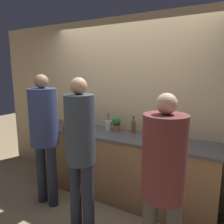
% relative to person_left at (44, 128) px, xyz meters
% --- Properties ---
extents(ground_plane, '(14.00, 14.00, 0.00)m').
position_rel_person_left_xyz_m(ground_plane, '(0.78, 0.30, -1.08)').
color(ground_plane, '#9E8460').
extents(wall_back, '(5.20, 0.06, 2.60)m').
position_rel_person_left_xyz_m(wall_back, '(0.78, 0.95, 0.22)').
color(wall_back, '#D6BC8C').
rests_on(wall_back, ground_plane).
extents(counter, '(2.70, 0.63, 0.95)m').
position_rel_person_left_xyz_m(counter, '(0.78, 0.65, -0.61)').
color(counter, '#9E754C').
rests_on(counter, ground_plane).
extents(person_left, '(0.37, 0.37, 1.79)m').
position_rel_person_left_xyz_m(person_left, '(0.00, 0.00, 0.00)').
color(person_left, '#232838').
rests_on(person_left, ground_plane).
extents(person_center, '(0.32, 0.32, 1.77)m').
position_rel_person_left_xyz_m(person_center, '(0.76, -0.21, -0.05)').
color(person_center, '#232838').
rests_on(person_center, ground_plane).
extents(person_right, '(0.36, 0.36, 1.67)m').
position_rel_person_left_xyz_m(person_right, '(1.71, -0.34, -0.08)').
color(person_right, '#4C4742').
rests_on(person_right, ground_plane).
extents(fruit_bowl, '(0.38, 0.38, 0.11)m').
position_rel_person_left_xyz_m(fruit_bowl, '(0.08, 0.56, -0.09)').
color(fruit_bowl, brown).
rests_on(fruit_bowl, counter).
extents(utensil_crock, '(0.10, 0.10, 0.26)m').
position_rel_person_left_xyz_m(utensil_crock, '(0.54, 0.77, -0.06)').
color(utensil_crock, silver).
rests_on(utensil_crock, counter).
extents(bottle_amber, '(0.06, 0.06, 0.24)m').
position_rel_person_left_xyz_m(bottle_amber, '(0.93, 0.81, -0.04)').
color(bottle_amber, brown).
rests_on(bottle_amber, counter).
extents(bottle_dark, '(0.06, 0.06, 0.18)m').
position_rel_person_left_xyz_m(bottle_dark, '(1.50, 0.64, -0.06)').
color(bottle_dark, '#333338').
rests_on(bottle_dark, counter).
extents(cup_yellow, '(0.07, 0.07, 0.10)m').
position_rel_person_left_xyz_m(cup_yellow, '(-0.29, 0.71, -0.08)').
color(cup_yellow, gold).
rests_on(cup_yellow, counter).
extents(potted_plant, '(0.13, 0.13, 0.21)m').
position_rel_person_left_xyz_m(potted_plant, '(0.68, 0.77, -0.01)').
color(potted_plant, '#9E6042').
rests_on(potted_plant, counter).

